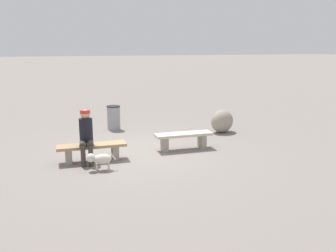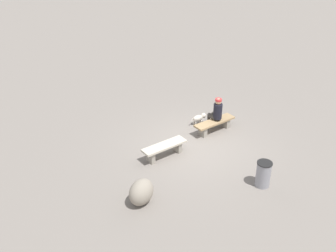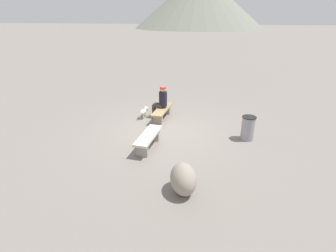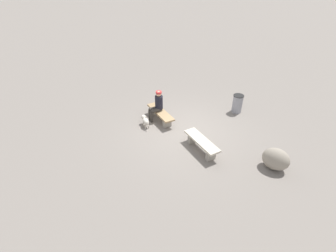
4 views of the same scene
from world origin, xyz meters
TOP-DOWN VIEW (x-y plane):
  - ground at (0.00, 0.00)m, footprint 210.00×210.00m
  - bench_left at (-1.29, 0.23)m, footprint 1.58×0.54m
  - bench_right at (1.18, 0.35)m, footprint 1.68×0.53m
  - seated_person at (1.31, 0.42)m, footprint 0.38×0.61m
  - dog at (1.13, 1.10)m, footprint 0.65×0.29m
  - trash_bin at (-0.07, -2.81)m, footprint 0.45×0.45m
  - boulder at (-3.25, -1.15)m, footprint 0.99×0.85m
  - distant_peak_1 at (74.96, 5.98)m, footprint 37.61×37.61m

SIDE VIEW (x-z plane):
  - ground at x=0.00m, z-range -0.06..0.00m
  - dog at x=1.13m, z-range 0.06..0.47m
  - bench_right at x=1.18m, z-range 0.08..0.51m
  - bench_left at x=-1.29m, z-range 0.09..0.55m
  - boulder at x=-3.25m, z-range 0.00..0.74m
  - trash_bin at x=-0.07m, z-range 0.00..0.81m
  - seated_person at x=1.31m, z-range 0.09..1.37m
  - distant_peak_1 at x=74.96m, z-range 0.00..15.35m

